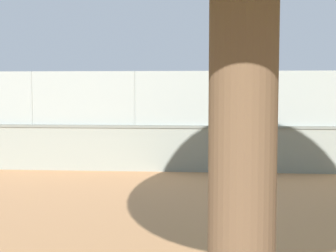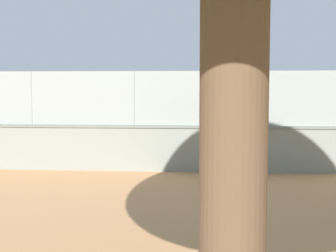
# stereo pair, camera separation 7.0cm
# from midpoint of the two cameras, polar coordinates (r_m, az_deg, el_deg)

# --- Properties ---
(ground_plane) EXTENTS (260.00, 260.00, 0.00)m
(ground_plane) POSITION_cam_midpoint_polar(r_m,az_deg,el_deg) (26.50, 2.72, -0.88)
(ground_plane) COLOR tan
(perimeter_wall) EXTENTS (25.78, 1.10, 1.39)m
(perimeter_wall) POSITION_cam_midpoint_polar(r_m,az_deg,el_deg) (14.48, -3.94, -2.58)
(perimeter_wall) COLOR gray
(perimeter_wall) RESTS_ON ground_plane
(fence_panel_on_wall) EXTENTS (25.32, 0.81, 1.61)m
(fence_panel_on_wall) POSITION_cam_midpoint_polar(r_m,az_deg,el_deg) (14.37, -3.97, 3.33)
(fence_panel_on_wall) COLOR gray
(fence_panel_on_wall) RESTS_ON perimeter_wall
(player_near_wall_returning) EXTENTS (0.90, 1.05, 1.72)m
(player_near_wall_returning) POSITION_cam_midpoint_polar(r_m,az_deg,el_deg) (20.72, 15.11, 0.29)
(player_near_wall_returning) COLOR #B2B2B2
(player_near_wall_returning) RESTS_ON ground_plane
(player_foreground_swinging) EXTENTS (0.96, 0.66, 1.64)m
(player_foreground_swinging) POSITION_cam_midpoint_polar(r_m,az_deg,el_deg) (23.15, -10.59, 0.65)
(player_foreground_swinging) COLOR black
(player_foreground_swinging) RESTS_ON ground_plane
(sports_ball) EXTENTS (0.18, 0.18, 0.18)m
(sports_ball) POSITION_cam_midpoint_polar(r_m,az_deg,el_deg) (18.15, 11.66, -3.17)
(sports_ball) COLOR orange
(sports_ball) RESTS_ON ground_plane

